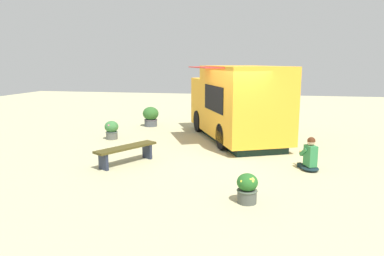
% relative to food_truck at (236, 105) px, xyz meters
% --- Properties ---
extents(ground_plane, '(40.00, 40.00, 0.00)m').
position_rel_food_truck_xyz_m(ground_plane, '(-1.98, 0.08, -1.25)').
color(ground_plane, '#BAB487').
extents(food_truck, '(5.65, 4.08, 2.62)m').
position_rel_food_truck_xyz_m(food_truck, '(0.00, 0.00, 0.00)').
color(food_truck, '#F9A92A').
rests_on(food_truck, ground_plane).
extents(person_customer, '(0.77, 0.62, 0.88)m').
position_rel_food_truck_xyz_m(person_customer, '(-3.37, -2.17, -0.92)').
color(person_customer, black).
rests_on(person_customer, ground_plane).
extents(planter_flowering_near, '(0.42, 0.42, 0.60)m').
position_rel_food_truck_xyz_m(planter_flowering_near, '(-5.90, -0.71, -0.94)').
color(planter_flowering_near, '#484D46').
rests_on(planter_flowering_near, ground_plane).
extents(planter_flowering_far, '(0.68, 0.68, 0.84)m').
position_rel_food_truck_xyz_m(planter_flowering_far, '(1.95, 3.83, -0.80)').
color(planter_flowering_far, '#484E55').
rests_on(planter_flowering_far, ground_plane).
extents(planter_flowering_side, '(0.49, 0.49, 0.67)m').
position_rel_food_truck_xyz_m(planter_flowering_side, '(-0.87, 4.39, -0.90)').
color(planter_flowering_side, '#52564F').
rests_on(planter_flowering_side, ground_plane).
extents(plaza_bench, '(1.81, 1.29, 0.49)m').
position_rel_food_truck_xyz_m(plaza_bench, '(-3.76, 2.67, -0.88)').
color(plaza_bench, '#433B18').
rests_on(plaza_bench, ground_plane).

